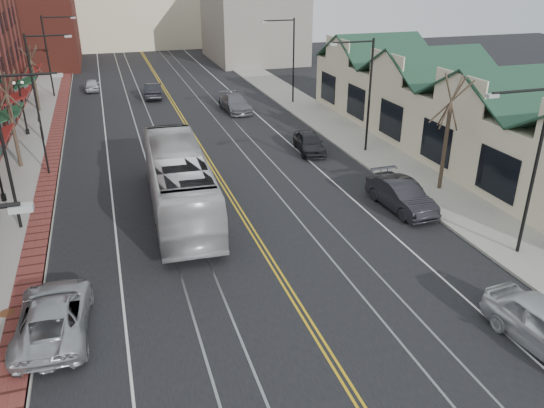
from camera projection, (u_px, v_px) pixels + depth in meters
ground at (354, 395)px, 17.10m from camera, size 160.00×160.00×0.00m
sidewalk_left at (20, 200)px, 31.12m from camera, size 4.00×120.00×0.15m
sidewalk_right at (384, 159)px, 37.75m from camera, size 4.00×120.00×0.15m
building_right at (461, 122)px, 38.48m from camera, size 8.00×36.00×4.60m
backdrop_left at (19, 12)px, 70.60m from camera, size 14.00×18.00×14.00m
backdrop_mid at (135, 18)px, 89.07m from camera, size 22.00×14.00×9.00m
backdrop_right at (253, 20)px, 75.42m from camera, size 12.00×16.00×11.00m
streetlight_l_1 at (12, 137)px, 25.88m from camera, size 3.33×0.25×8.00m
streetlight_l_2 at (38, 77)px, 39.77m from camera, size 3.33×0.25×8.00m
streetlight_l_3 at (51, 48)px, 53.67m from camera, size 3.33×0.25×8.00m
streetlight_r_0 at (530, 156)px, 23.28m from camera, size 3.33×0.25×8.00m
streetlight_r_1 at (365, 84)px, 37.18m from camera, size 3.33×0.25×8.00m
streetlight_r_2 at (289, 52)px, 51.08m from camera, size 3.33×0.25×8.00m
lamppost_l_3 at (23, 109)px, 42.19m from camera, size 0.84×0.28×4.27m
tree_left_near at (11, 118)px, 34.78m from camera, size 1.78×1.37×6.48m
tree_left_far at (34, 77)px, 48.78m from camera, size 1.66×1.28×6.02m
tree_right_mid at (447, 131)px, 31.16m from camera, size 1.90×1.46×6.93m
manhole_far at (7, 313)px, 20.89m from camera, size 0.60×0.60×0.02m
traffic_signal at (43, 141)px, 34.05m from camera, size 0.18×0.15×3.80m
transit_bus at (179, 182)px, 29.14m from camera, size 3.55×13.06×3.61m
parked_suv at (54, 315)px, 19.74m from camera, size 2.81×5.63×1.53m
parked_car_b at (401, 196)px, 29.82m from camera, size 2.06×5.15×1.66m
parked_car_c at (402, 191)px, 30.66m from camera, size 2.04×4.96×1.44m
parked_car_d at (309, 142)px, 39.03m from camera, size 2.29×4.57×1.50m
distant_car_left at (153, 90)px, 55.05m from camera, size 2.11×4.85×1.55m
distant_car_right at (235, 103)px, 49.99m from camera, size 2.43×5.47×1.56m
distant_car_far at (92, 85)px, 58.19m from camera, size 1.59×3.84×1.30m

